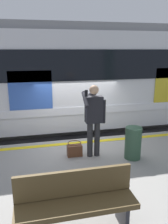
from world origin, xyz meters
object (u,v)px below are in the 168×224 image
train_carriage (93,74)px  bench (76,200)px  trash_bin (133,143)px  handbag (75,150)px  passenger (94,115)px

train_carriage → bench: size_ratio=7.56×
bench → train_carriage: bearing=-107.7°
trash_bin → handbag: bearing=-17.8°
trash_bin → passenger: bearing=-21.3°
handbag → bench: bearing=79.8°
passenger → trash_bin: (-0.89, 0.35, -0.66)m
train_carriage → bench: (1.73, 5.42, -1.19)m
trash_bin → bench: bearing=47.7°
bench → trash_bin: 2.66m
bench → trash_bin: bearing=-132.3°
train_carriage → passenger: bearing=74.9°
passenger → trash_bin: passenger is taller
passenger → handbag: (0.46, -0.09, -0.89)m
passenger → handbag: passenger is taller
handbag → trash_bin: bearing=162.2°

